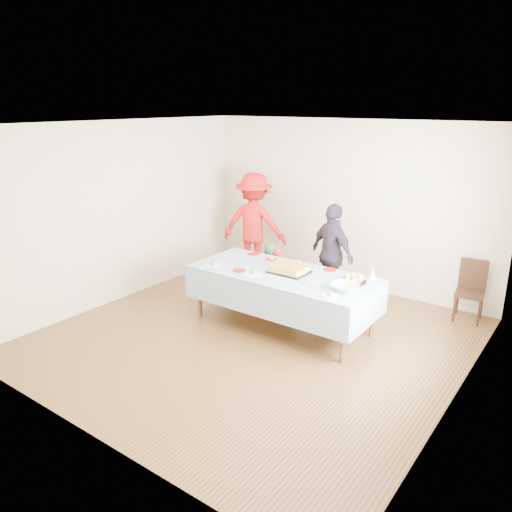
{
  "coord_description": "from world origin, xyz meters",
  "views": [
    {
      "loc": [
        3.49,
        -4.77,
        2.96
      ],
      "look_at": [
        -0.19,
        0.3,
        1.0
      ],
      "focal_mm": 35.0,
      "sensor_mm": 36.0,
      "label": 1
    }
  ],
  "objects": [
    {
      "name": "toddler_left",
      "position": [
        -0.51,
        1.3,
        0.41
      ],
      "size": [
        0.31,
        0.21,
        0.82
      ],
      "primitive_type": "imported",
      "rotation": [
        0.0,
        0.0,
        3.09
      ],
      "color": "red",
      "rests_on": "ground"
    },
    {
      "name": "toddler_right",
      "position": [
        0.01,
        0.9,
        0.4
      ],
      "size": [
        0.48,
        0.43,
        0.8
      ],
      "primitive_type": "imported",
      "rotation": [
        0.0,
        0.0,
        2.72
      ],
      "color": "tan",
      "rests_on": "ground"
    },
    {
      "name": "party_hat",
      "position": [
        1.17,
        0.95,
        0.87
      ],
      "size": [
        0.1,
        0.1,
        0.17
      ],
      "primitive_type": "cone",
      "color": "white",
      "rests_on": "party_table"
    },
    {
      "name": "ground",
      "position": [
        0.0,
        0.0,
        0.0
      ],
      "size": [
        5.0,
        5.0,
        0.0
      ],
      "primitive_type": "plane",
      "color": "#4D3216",
      "rests_on": "ground"
    },
    {
      "name": "fork_pile",
      "position": [
        0.65,
        0.29,
        0.81
      ],
      "size": [
        0.24,
        0.18,
        0.07
      ],
      "primitive_type": null,
      "color": "white",
      "rests_on": "party_table"
    },
    {
      "name": "party_table",
      "position": [
        0.1,
        0.49,
        0.72
      ],
      "size": [
        2.5,
        1.1,
        0.78
      ],
      "color": "#51351C",
      "rests_on": "ground"
    },
    {
      "name": "adult_right",
      "position": [
        0.22,
        1.68,
        0.77
      ],
      "size": [
        0.97,
        0.71,
        1.53
      ],
      "primitive_type": "imported",
      "rotation": [
        0.0,
        0.0,
        2.72
      ],
      "color": "#342A3B",
      "rests_on": "ground"
    },
    {
      "name": "rolls_tray",
      "position": [
        1.02,
        0.71,
        0.82
      ],
      "size": [
        0.33,
        0.33,
        0.1
      ],
      "color": "black",
      "rests_on": "party_table"
    },
    {
      "name": "plate_white_left",
      "position": [
        -0.84,
        0.17,
        0.79
      ],
      "size": [
        0.2,
        0.2,
        0.01
      ],
      "primitive_type": "cylinder",
      "color": "white",
      "rests_on": "party_table"
    },
    {
      "name": "plate_red_far_c",
      "position": [
        0.1,
        0.88,
        0.79
      ],
      "size": [
        0.17,
        0.17,
        0.01
      ],
      "primitive_type": "cylinder",
      "color": "red",
      "rests_on": "party_table"
    },
    {
      "name": "birthday_cake",
      "position": [
        0.17,
        0.54,
        0.82
      ],
      "size": [
        0.5,
        0.39,
        0.09
      ],
      "color": "black",
      "rests_on": "party_table"
    },
    {
      "name": "room_walls",
      "position": [
        0.05,
        0.0,
        1.77
      ],
      "size": [
        5.04,
        5.04,
        2.72
      ],
      "color": "beige",
      "rests_on": "ground"
    },
    {
      "name": "punch_bowl",
      "position": [
        1.06,
        0.39,
        0.82
      ],
      "size": [
        0.34,
        0.34,
        0.08
      ],
      "primitive_type": "imported",
      "color": "silver",
      "rests_on": "party_table"
    },
    {
      "name": "plate_red_far_d",
      "position": [
        0.56,
        0.95,
        0.79
      ],
      "size": [
        0.18,
        0.18,
        0.01
      ],
      "primitive_type": "cylinder",
      "color": "red",
      "rests_on": "party_table"
    },
    {
      "name": "plate_white_mid",
      "position": [
        -0.18,
        0.19,
        0.79
      ],
      "size": [
        0.24,
        0.24,
        0.01
      ],
      "primitive_type": "cylinder",
      "color": "white",
      "rests_on": "party_table"
    },
    {
      "name": "plate_red_near",
      "position": [
        -0.41,
        0.21,
        0.79
      ],
      "size": [
        0.17,
        0.17,
        0.01
      ],
      "primitive_type": "cylinder",
      "color": "red",
      "rests_on": "party_table"
    },
    {
      "name": "adult_left",
      "position": [
        -1.53,
        2.08,
        0.89
      ],
      "size": [
        1.29,
        0.95,
        1.79
      ],
      "primitive_type": "imported",
      "rotation": [
        0.0,
        0.0,
        3.42
      ],
      "color": "red",
      "rests_on": "ground"
    },
    {
      "name": "dining_chair",
      "position": [
        2.09,
        2.27,
        0.48
      ],
      "size": [
        0.41,
        0.41,
        0.86
      ],
      "rotation": [
        0.0,
        0.0,
        0.12
      ],
      "color": "black",
      "rests_on": "ground"
    },
    {
      "name": "plate_red_far_a",
      "position": [
        -0.7,
        0.93,
        0.79
      ],
      "size": [
        0.18,
        0.18,
        0.01
      ],
      "primitive_type": "cylinder",
      "color": "red",
      "rests_on": "party_table"
    },
    {
      "name": "plate_white_right",
      "position": [
        1.0,
        0.11,
        0.79
      ],
      "size": [
        0.19,
        0.19,
        0.01
      ],
      "primitive_type": "cylinder",
      "color": "white",
      "rests_on": "party_table"
    },
    {
      "name": "plate_red_far_b",
      "position": [
        -0.34,
        0.87,
        0.79
      ],
      "size": [
        0.18,
        0.18,
        0.01
      ],
      "primitive_type": "cylinder",
      "color": "red",
      "rests_on": "party_table"
    },
    {
      "name": "toddler_mid",
      "position": [
        -0.83,
        1.57,
        0.39
      ],
      "size": [
        0.41,
        0.3,
        0.78
      ],
      "primitive_type": "imported",
      "rotation": [
        0.0,
        0.0,
        3.0
      ],
      "color": "#25713E",
      "rests_on": "ground"
    }
  ]
}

